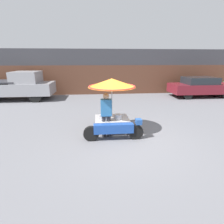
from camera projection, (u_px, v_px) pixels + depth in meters
name	position (u px, v px, depth m)	size (l,w,h in m)	color
ground_plane	(126.00, 139.00, 6.15)	(36.00, 36.00, 0.00)	slate
shopfront_building	(107.00, 71.00, 14.60)	(28.00, 2.06, 3.46)	#38383D
vendor_motorcycle_cart	(112.00, 93.00, 6.19)	(2.08, 1.70, 2.05)	black
vendor_person	(106.00, 113.00, 6.14)	(0.38, 0.22, 1.59)	#2D2D33
parked_car	(201.00, 87.00, 12.90)	(4.62, 1.82, 1.46)	black
pickup_truck	(18.00, 86.00, 11.85)	(4.92, 1.95, 1.92)	black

